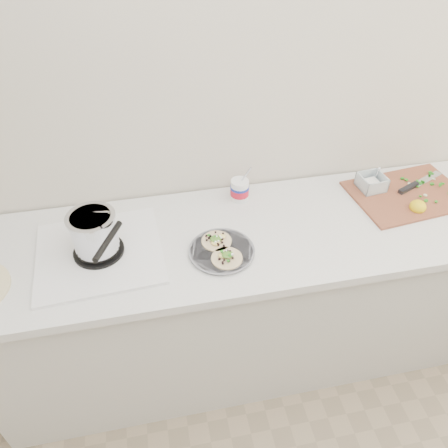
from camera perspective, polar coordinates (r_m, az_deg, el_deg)
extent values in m
cube|color=beige|center=(1.86, 2.39, 14.72)|extent=(3.50, 0.05, 2.60)
cube|color=beige|center=(2.19, 3.55, -9.78)|extent=(2.40, 0.62, 0.86)
cube|color=silver|center=(1.85, 4.27, -1.42)|extent=(2.44, 0.66, 0.04)
cube|color=silver|center=(1.80, -15.94, -3.68)|extent=(0.51, 0.48, 0.01)
cylinder|color=black|center=(1.79, -16.02, -3.37)|extent=(0.20, 0.20, 0.01)
torus|color=black|center=(1.78, -16.10, -3.02)|extent=(0.17, 0.17, 0.02)
cylinder|color=silver|center=(1.72, -16.62, -0.98)|extent=(0.17, 0.17, 0.15)
cylinder|color=slate|center=(1.73, -0.32, -3.58)|extent=(0.25, 0.25, 0.01)
cylinder|color=slate|center=(1.73, -0.32, -3.46)|extent=(0.26, 0.26, 0.00)
cylinder|color=white|center=(1.97, 2.06, 4.48)|extent=(0.08, 0.08, 0.10)
cylinder|color=red|center=(1.98, 2.05, 4.43)|extent=(0.08, 0.08, 0.04)
cylinder|color=#192D99|center=(1.96, 2.07, 4.86)|extent=(0.09, 0.09, 0.01)
cube|color=brown|center=(2.19, 22.86, 3.62)|extent=(0.55, 0.41, 0.01)
cube|color=white|center=(2.15, 18.65, 4.92)|extent=(0.07, 0.07, 0.03)
ellipsoid|color=yellow|center=(2.09, 24.03, 2.23)|extent=(0.07, 0.07, 0.06)
cube|color=silver|center=(2.32, 25.03, 5.39)|extent=(0.19, 0.11, 0.00)
cube|color=black|center=(2.21, 22.96, 4.38)|extent=(0.12, 0.07, 0.02)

